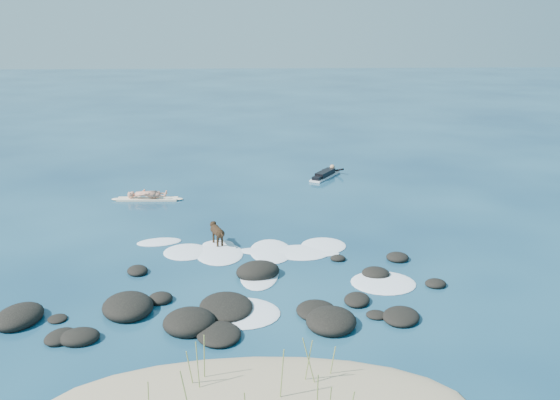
{
  "coord_description": "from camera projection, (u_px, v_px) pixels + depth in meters",
  "views": [
    {
      "loc": [
        -0.02,
        -18.94,
        7.64
      ],
      "look_at": [
        1.11,
        4.0,
        0.9
      ],
      "focal_mm": 40.0,
      "sensor_mm": 36.0,
      "label": 1
    }
  ],
  "objects": [
    {
      "name": "paddling_surfer_rig",
      "position": [
        325.0,
        174.0,
        30.93
      ],
      "size": [
        1.9,
        2.52,
        0.47
      ],
      "rotation": [
        0.0,
        0.0,
        1.02
      ],
      "color": "white",
      "rests_on": "ground"
    },
    {
      "name": "dune_grass",
      "position": [
        261.0,
        380.0,
        12.51
      ],
      "size": [
        3.97,
        1.92,
        1.24
      ],
      "color": "olive",
      "rests_on": "ground"
    },
    {
      "name": "reef_rocks",
      "position": [
        218.0,
        307.0,
        16.87
      ],
      "size": [
        12.69,
        6.06,
        0.59
      ],
      "color": "black",
      "rests_on": "ground"
    },
    {
      "name": "breaking_foam",
      "position": [
        267.0,
        263.0,
        20.15
      ],
      "size": [
        9.13,
        7.4,
        0.12
      ],
      "color": "white",
      "rests_on": "ground"
    },
    {
      "name": "ground",
      "position": [
        252.0,
        261.0,
        20.31
      ],
      "size": [
        160.0,
        160.0,
        0.0
      ],
      "primitive_type": "plane",
      "color": "#0A2642",
      "rests_on": "ground"
    },
    {
      "name": "dog",
      "position": [
        217.0,
        231.0,
        21.6
      ],
      "size": [
        0.61,
        1.19,
        0.79
      ],
      "rotation": [
        0.0,
        0.0,
        1.95
      ],
      "color": "black",
      "rests_on": "ground"
    },
    {
      "name": "standing_surfer_rig",
      "position": [
        147.0,
        185.0,
        26.92
      ],
      "size": [
        3.12,
        0.63,
        1.78
      ],
      "rotation": [
        0.0,
        0.0,
        -0.03
      ],
      "color": "#FCEACA",
      "rests_on": "ground"
    }
  ]
}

